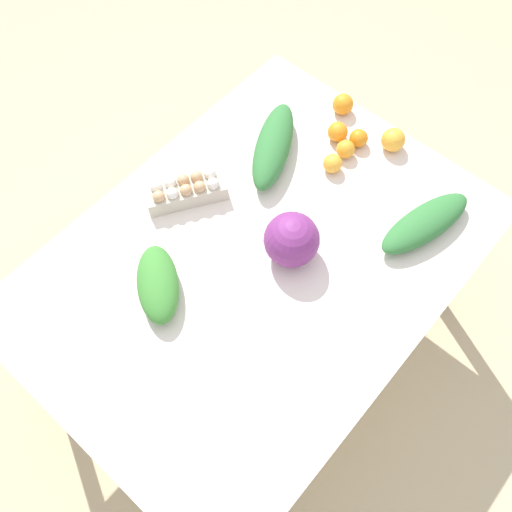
{
  "coord_description": "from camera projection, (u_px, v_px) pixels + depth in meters",
  "views": [
    {
      "loc": [
        -0.63,
        -0.55,
        2.3
      ],
      "look_at": [
        0.0,
        0.0,
        0.76
      ],
      "focal_mm": 40.0,
      "sensor_mm": 36.0,
      "label": 1
    }
  ],
  "objects": [
    {
      "name": "ground_plane",
      "position": [
        256.0,
        341.0,
        2.43
      ],
      "size": [
        8.0,
        8.0,
        0.0
      ],
      "primitive_type": "plane",
      "color": "#C6B289"
    },
    {
      "name": "dining_table",
      "position": [
        256.0,
        271.0,
        1.85
      ],
      "size": [
        1.46,
        1.07,
        0.74
      ],
      "color": "silver",
      "rests_on": "ground_plane"
    },
    {
      "name": "cabbage_purple",
      "position": [
        292.0,
        240.0,
        1.71
      ],
      "size": [
        0.17,
        0.17,
        0.17
      ],
      "primitive_type": "sphere",
      "color": "#7A2D75",
      "rests_on": "dining_table"
    },
    {
      "name": "egg_carton",
      "position": [
        186.0,
        190.0,
        1.85
      ],
      "size": [
        0.27,
        0.22,
        0.09
      ],
      "rotation": [
        0.0,
        0.0,
        5.72
      ],
      "color": "beige",
      "rests_on": "dining_table"
    },
    {
      "name": "greens_bunch_kale",
      "position": [
        158.0,
        284.0,
        1.69
      ],
      "size": [
        0.26,
        0.28,
        0.09
      ],
      "primitive_type": "ellipsoid",
      "rotation": [
        0.0,
        0.0,
        4.04
      ],
      "color": "#3D8433",
      "rests_on": "dining_table"
    },
    {
      "name": "greens_bunch_chard",
      "position": [
        425.0,
        223.0,
        1.79
      ],
      "size": [
        0.37,
        0.2,
        0.08
      ],
      "primitive_type": "ellipsoid",
      "rotation": [
        0.0,
        0.0,
        6.05
      ],
      "color": "#337538",
      "rests_on": "dining_table"
    },
    {
      "name": "greens_bunch_scallion",
      "position": [
        273.0,
        146.0,
        1.93
      ],
      "size": [
        0.39,
        0.28,
        0.1
      ],
      "primitive_type": "ellipsoid",
      "rotation": [
        0.0,
        0.0,
        3.63
      ],
      "color": "#337538",
      "rests_on": "dining_table"
    },
    {
      "name": "orange_0",
      "position": [
        359.0,
        138.0,
        1.97
      ],
      "size": [
        0.06,
        0.06,
        0.06
      ],
      "primitive_type": "sphere",
      "color": "orange",
      "rests_on": "dining_table"
    },
    {
      "name": "orange_1",
      "position": [
        338.0,
        132.0,
        1.98
      ],
      "size": [
        0.07,
        0.07,
        0.07
      ],
      "primitive_type": "sphere",
      "color": "orange",
      "rests_on": "dining_table"
    },
    {
      "name": "orange_2",
      "position": [
        393.0,
        140.0,
        1.95
      ],
      "size": [
        0.08,
        0.08,
        0.08
      ],
      "primitive_type": "sphere",
      "color": "#F9A833",
      "rests_on": "dining_table"
    },
    {
      "name": "orange_3",
      "position": [
        343.0,
        104.0,
        2.04
      ],
      "size": [
        0.07,
        0.07,
        0.07
      ],
      "primitive_type": "sphere",
      "color": "orange",
      "rests_on": "dining_table"
    },
    {
      "name": "orange_4",
      "position": [
        333.0,
        164.0,
        1.92
      ],
      "size": [
        0.07,
        0.07,
        0.07
      ],
      "primitive_type": "sphere",
      "color": "#F9A833",
      "rests_on": "dining_table"
    },
    {
      "name": "orange_5",
      "position": [
        346.0,
        149.0,
        1.95
      ],
      "size": [
        0.06,
        0.06,
        0.06
      ],
      "primitive_type": "sphere",
      "color": "orange",
      "rests_on": "dining_table"
    }
  ]
}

